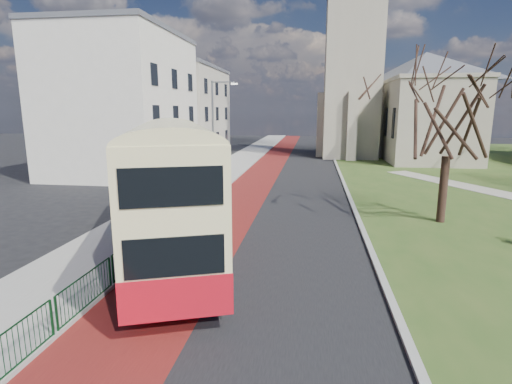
# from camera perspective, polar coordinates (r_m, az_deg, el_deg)

# --- Properties ---
(ground) EXTENTS (160.00, 160.00, 0.00)m
(ground) POSITION_cam_1_polar(r_m,az_deg,el_deg) (15.35, -6.07, -10.82)
(ground) COLOR black
(ground) RESTS_ON ground
(road_carriageway) EXTENTS (9.00, 120.00, 0.01)m
(road_carriageway) POSITION_cam_1_polar(r_m,az_deg,el_deg) (34.30, 4.59, 1.76)
(road_carriageway) COLOR black
(road_carriageway) RESTS_ON ground
(bus_lane) EXTENTS (3.40, 120.00, 0.01)m
(bus_lane) POSITION_cam_1_polar(r_m,az_deg,el_deg) (34.57, 0.11, 1.88)
(bus_lane) COLOR #591414
(bus_lane) RESTS_ON ground
(pavement_west) EXTENTS (4.00, 120.00, 0.12)m
(pavement_west) POSITION_cam_1_polar(r_m,az_deg,el_deg) (35.29, -6.01, 2.10)
(pavement_west) COLOR gray
(pavement_west) RESTS_ON ground
(kerb_west) EXTENTS (0.25, 120.00, 0.13)m
(kerb_west) POSITION_cam_1_polar(r_m,az_deg,el_deg) (34.86, -2.82, 2.04)
(kerb_west) COLOR #999993
(kerb_west) RESTS_ON ground
(kerb_east) EXTENTS (0.25, 80.00, 0.13)m
(kerb_east) POSITION_cam_1_polar(r_m,az_deg,el_deg) (36.29, 12.07, 2.18)
(kerb_east) COLOR #999993
(kerb_east) RESTS_ON ground
(pedestrian_railing) EXTENTS (0.07, 24.00, 1.12)m
(pedestrian_railing) POSITION_cam_1_polar(r_m,az_deg,el_deg) (19.63, -11.62, -4.26)
(pedestrian_railing) COLOR #0D3918
(pedestrian_railing) RESTS_ON ground
(gothic_church) EXTENTS (16.38, 18.00, 40.00)m
(gothic_church) POSITION_cam_1_polar(r_m,az_deg,el_deg) (53.02, 18.91, 18.90)
(gothic_church) COLOR gray
(gothic_church) RESTS_ON ground
(street_block_near) EXTENTS (10.30, 14.30, 13.00)m
(street_block_near) POSITION_cam_1_polar(r_m,az_deg,el_deg) (39.84, -18.42, 11.98)
(street_block_near) COLOR silver
(street_block_near) RESTS_ON ground
(street_block_far) EXTENTS (10.30, 16.30, 11.50)m
(street_block_far) POSITION_cam_1_polar(r_m,az_deg,el_deg) (54.65, -10.79, 11.31)
(street_block_far) COLOR #BAB19D
(street_block_far) RESTS_ON ground
(streetlamp) EXTENTS (2.13, 0.18, 8.00)m
(streetlamp) POSITION_cam_1_polar(r_m,az_deg,el_deg) (32.74, -5.92, 9.35)
(streetlamp) COLOR gray
(streetlamp) RESTS_ON pavement_west
(bus) EXTENTS (7.01, 12.70, 5.21)m
(bus) POSITION_cam_1_polar(r_m,az_deg,el_deg) (16.03, -11.88, 1.06)
(bus) COLOR #B1101D
(bus) RESTS_ON ground
(winter_tree_near) EXTENTS (6.42, 6.42, 8.96)m
(winter_tree_near) POSITION_cam_1_polar(r_m,az_deg,el_deg) (22.65, 26.15, 11.48)
(winter_tree_near) COLOR #311F18
(winter_tree_near) RESTS_ON grass_green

